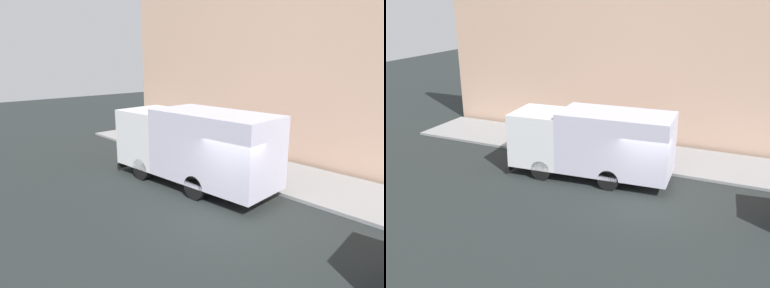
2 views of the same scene
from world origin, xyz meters
The scene contains 8 objects.
ground centered at (0.00, 0.00, 0.00)m, with size 80.00×80.00×0.00m, color #222726.
sidewalk centered at (4.99, 0.00, 0.07)m, with size 3.98×30.00×0.13m, color gray.
building_facade centered at (7.48, 0.00, 4.68)m, with size 0.50×30.00×9.36m, color #CEA58A.
large_utility_truck centered at (1.35, 2.97, 1.78)m, with size 2.95×7.70×3.23m.
pedestrian_walking centered at (4.01, 3.38, 0.97)m, with size 0.51×0.51×1.60m.
pedestrian_standing centered at (4.70, 5.26, 1.04)m, with size 0.36×0.36×1.72m.
traffic_cone_orange centered at (3.95, 5.93, 0.44)m, with size 0.43×0.43×0.61m, color orange.
street_sign_post centered at (3.48, 2.04, 1.76)m, with size 0.44×0.08×2.78m.
Camera 2 is at (-16.24, -4.18, 8.30)m, focal length 40.84 mm.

